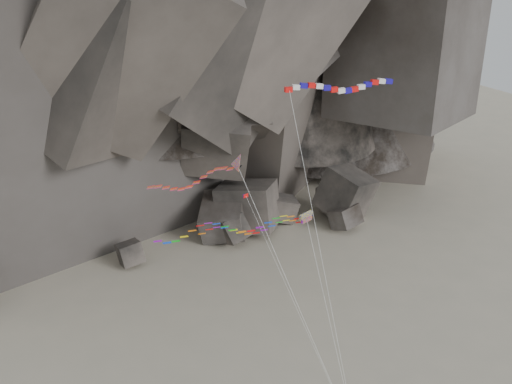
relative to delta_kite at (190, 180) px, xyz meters
name	(u,v)px	position (x,y,z in m)	size (l,w,h in m)	color
boulder_field	(220,226)	(13.84, 34.94, -22.48)	(72.78, 20.18, 10.19)	#47423F
delta_kite	(190,180)	(0.00, 0.00, 0.00)	(15.75, 11.17, 25.46)	red
banner_kite	(340,89)	(15.42, 2.84, 5.75)	(10.50, 13.98, 30.24)	red
parafoil_kite	(228,228)	(3.39, 0.40, -5.19)	(15.46, 10.80, 19.21)	yellow
pennant_kite	(269,249)	(7.67, 0.98, -8.43)	(5.57, 14.17, 19.88)	red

